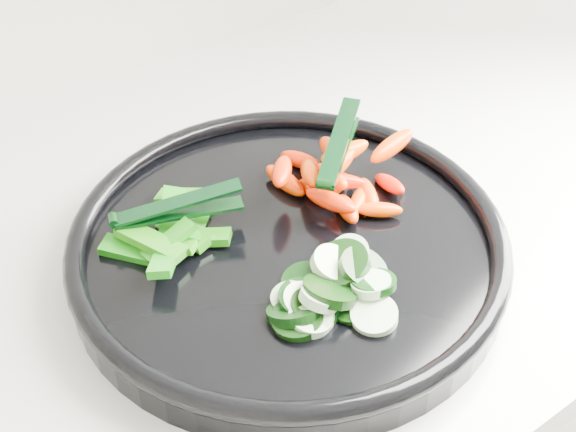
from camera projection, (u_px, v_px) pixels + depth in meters
veggie_tray at (288, 247)px, 0.68m from camera, size 0.47×0.47×0.04m
cucumber_pile at (326, 295)px, 0.62m from camera, size 0.12×0.11×0.04m
carrot_pile at (335, 176)px, 0.72m from camera, size 0.16×0.14×0.05m
pepper_pile at (172, 234)px, 0.68m from camera, size 0.12×0.12×0.03m
tong_carrot at (338, 148)px, 0.70m from camera, size 0.10×0.08×0.02m
tong_pepper at (174, 209)px, 0.68m from camera, size 0.11×0.06×0.02m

